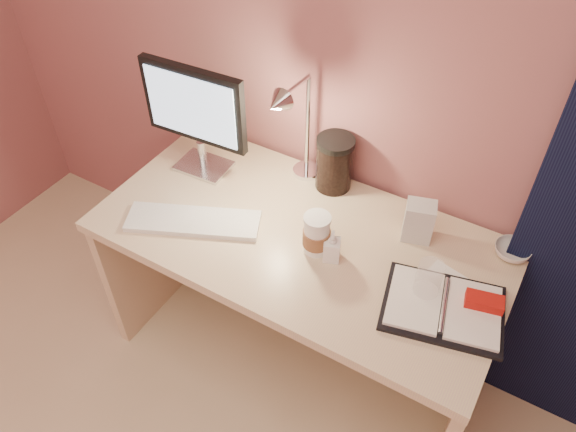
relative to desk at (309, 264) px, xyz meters
The scene contains 12 objects.
desk is the anchor object (origin of this frame).
monitor 0.70m from the desk, behind, with size 0.41×0.15×0.43m.
keyboard 0.47m from the desk, 148.19° to the right, with size 0.46×0.14×0.02m, color silver.
planner 0.60m from the desk, 13.07° to the right, with size 0.41×0.34×0.06m.
paper_b 0.55m from the desk, ahead, with size 0.14×0.14×0.00m, color white.
coffee_cup 0.32m from the desk, 53.32° to the right, with size 0.09×0.09×0.15m.
clear_cup 0.55m from the desk, 12.86° to the right, with size 0.08×0.08×0.14m, color white.
bowl 0.71m from the desk, 17.05° to the left, with size 0.12×0.12×0.04m, color silver.
lotion_bottle 0.34m from the desk, 39.37° to the right, with size 0.05×0.05×0.12m, color white.
dark_jar 0.38m from the desk, 95.81° to the left, with size 0.13×0.13×0.19m, color black.
product_box 0.47m from the desk, 19.05° to the left, with size 0.10×0.08×0.14m, color silver.
desk_lamp 0.53m from the desk, 139.88° to the left, with size 0.11×0.27×0.44m.
Camera 1 is at (0.64, 0.22, 2.10)m, focal length 35.00 mm.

